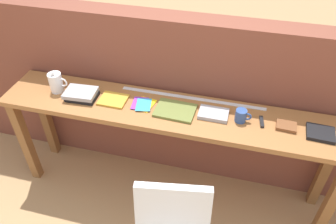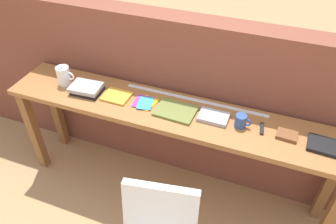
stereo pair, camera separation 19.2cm
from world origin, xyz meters
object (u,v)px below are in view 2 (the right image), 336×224
at_px(book_stack_leftmost, 87,89).
at_px(book_open_centre, 176,111).
at_px(mug, 241,121).
at_px(pamphlet_pile_colourful, 145,102).
at_px(magazine_cycling, 117,96).
at_px(multitool_folded, 262,129).
at_px(leather_journal_brown, 287,135).
at_px(book_repair_rightmost, 322,145).
at_px(pitcher_white, 64,76).

height_order(book_stack_leftmost, book_open_centre, book_stack_leftmost).
bearing_deg(mug, pamphlet_pile_colourful, 179.71).
distance_m(magazine_cycling, multitool_folded, 1.06).
height_order(leather_journal_brown, book_repair_rightmost, same).
distance_m(mug, multitool_folded, 0.15).
distance_m(book_stack_leftmost, multitool_folded, 1.30).
distance_m(pamphlet_pile_colourful, multitool_folded, 0.83).
distance_m(pitcher_white, mug, 1.37).
bearing_deg(book_open_centre, pamphlet_pile_colourful, 178.97).
relative_size(book_stack_leftmost, magazine_cycling, 1.21).
bearing_deg(pamphlet_pile_colourful, mug, -0.29).
relative_size(mug, book_repair_rightmost, 0.63).
bearing_deg(book_stack_leftmost, book_repair_rightmost, 0.56).
relative_size(pitcher_white, mug, 1.67).
bearing_deg(book_stack_leftmost, book_open_centre, 1.12).
bearing_deg(book_stack_leftmost, pamphlet_pile_colourful, 3.66).
xyz_separation_m(pitcher_white, pamphlet_pile_colourful, (0.68, -0.01, -0.07)).
bearing_deg(leather_journal_brown, mug, -175.32).
height_order(book_open_centre, multitool_folded, book_open_centre).
relative_size(multitool_folded, book_repair_rightmost, 0.63).
bearing_deg(mug, book_open_centre, -178.42).
bearing_deg(book_repair_rightmost, pitcher_white, -177.42).
height_order(pitcher_white, book_open_centre, pitcher_white).
height_order(magazine_cycling, book_open_centre, book_open_centre).
relative_size(pitcher_white, magazine_cycling, 0.93).
bearing_deg(pitcher_white, book_open_centre, -1.32).
distance_m(pamphlet_pile_colourful, book_open_centre, 0.24).
distance_m(book_stack_leftmost, pamphlet_pile_colourful, 0.47).
height_order(pamphlet_pile_colourful, book_open_centre, book_open_centre).
xyz_separation_m(pitcher_white, mug, (1.37, -0.01, -0.03)).
xyz_separation_m(pamphlet_pile_colourful, mug, (0.69, -0.00, 0.04)).
relative_size(magazine_cycling, book_repair_rightmost, 1.13).
relative_size(book_open_centre, leather_journal_brown, 2.13).
relative_size(pitcher_white, pamphlet_pile_colourful, 1.01).
bearing_deg(book_repair_rightmost, leather_journal_brown, 178.83).
xyz_separation_m(book_open_centre, mug, (0.45, 0.01, 0.04)).
distance_m(multitool_folded, leather_journal_brown, 0.16).
xyz_separation_m(magazine_cycling, book_open_centre, (0.47, -0.01, 0.00)).
distance_m(pitcher_white, magazine_cycling, 0.46).
relative_size(pamphlet_pile_colourful, multitool_folded, 1.66).
distance_m(book_stack_leftmost, leather_journal_brown, 1.46).
bearing_deg(book_repair_rightmost, multitool_folded, 179.20).
relative_size(multitool_folded, leather_journal_brown, 0.85).
bearing_deg(magazine_cycling, book_stack_leftmost, -173.98).
xyz_separation_m(pitcher_white, multitool_folded, (1.51, 0.01, -0.07)).
height_order(mug, book_repair_rightmost, mug).
relative_size(book_stack_leftmost, book_open_centre, 0.87).
distance_m(pitcher_white, book_stack_leftmost, 0.22).
xyz_separation_m(mug, book_repair_rightmost, (0.51, -0.01, -0.03)).
relative_size(magazine_cycling, multitool_folded, 1.80).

